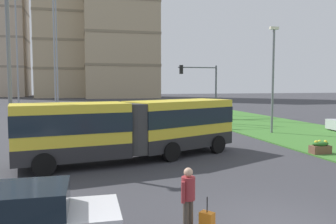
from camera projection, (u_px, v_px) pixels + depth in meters
articulated_bus at (134, 128)px, 17.70m from camera, size 11.85×5.80×3.00m
car_white_van at (19, 223)px, 7.76m from camera, size 4.44×2.10×1.58m
pedestrian_crossing at (188, 196)px, 8.92m from camera, size 0.47×0.41×1.74m
rolling_suitcase at (207, 223)px, 8.89m from camera, size 0.41×0.43×0.97m
flower_planter_2 at (320, 147)px, 18.98m from camera, size 1.10×0.56×0.74m
traffic_light_far_right at (203, 84)px, 31.85m from camera, size 3.77×0.28×5.64m
streetlight_left at (9, 57)px, 16.98m from camera, size 0.70×0.28×9.53m
streetlight_median at (273, 75)px, 26.91m from camera, size 0.70×0.28×8.33m
apartment_tower_westcentre at (68, 31)px, 106.78m from camera, size 18.78×20.16×40.68m
apartment_tower_centre at (120, 6)px, 101.50m from camera, size 20.95×18.08×53.71m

